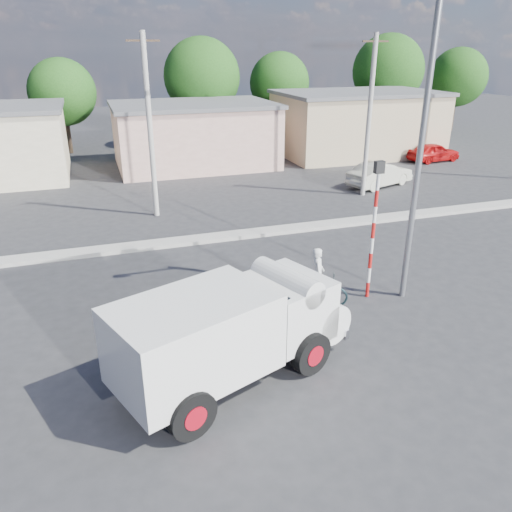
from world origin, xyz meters
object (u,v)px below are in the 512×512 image
object	(u,v)px
car_red	(434,152)
traffic_pole	(374,219)
truck	(235,328)
streetlight	(417,140)
bicycle	(317,291)
cyclist	(317,282)
car_cream	(380,174)

from	to	relation	value
car_red	traffic_pole	world-z (taller)	traffic_pole
traffic_pole	car_red	bearing A→B (deg)	48.28
truck	streetlight	size ratio (longest dim) A/B	0.69
bicycle	traffic_pole	world-z (taller)	traffic_pole
truck	traffic_pole	xyz separation A→B (m)	(5.15, 2.68, 1.26)
bicycle	streetlight	bearing A→B (deg)	-73.25
car_red	traffic_pole	distance (m)	22.10
cyclist	car_red	xyz separation A→B (m)	(16.45, 16.47, -0.17)
car_red	streetlight	xyz separation A→B (m)	(-13.71, -16.73, 4.33)
car_cream	car_red	xyz separation A→B (m)	(7.04, 4.61, -0.05)
car_cream	bicycle	bearing A→B (deg)	122.68
car_red	car_cream	bearing A→B (deg)	117.85
cyclist	streetlight	world-z (taller)	streetlight
car_cream	car_red	size ratio (longest dim) A/B	1.11
bicycle	car_red	size ratio (longest dim) A/B	0.51
bicycle	cyclist	world-z (taller)	cyclist
truck	bicycle	size ratio (longest dim) A/B	3.27
car_red	streetlight	distance (m)	22.06
truck	bicycle	world-z (taller)	truck
cyclist	car_red	size ratio (longest dim) A/B	0.43
truck	car_red	bearing A→B (deg)	22.83
bicycle	car_red	world-z (taller)	car_red
bicycle	traffic_pole	bearing A→B (deg)	-66.52
truck	cyclist	world-z (taller)	truck
truck	cyclist	size ratio (longest dim) A/B	3.87
bicycle	cyclist	bearing A→B (deg)	-67.90
car_red	traffic_pole	size ratio (longest dim) A/B	0.86
traffic_pole	bicycle	bearing A→B (deg)	-178.62
car_red	streetlight	bearing A→B (deg)	135.30
bicycle	streetlight	size ratio (longest dim) A/B	0.21
bicycle	car_cream	bearing A→B (deg)	-16.31
car_red	traffic_pole	xyz separation A→B (m)	(-14.65, -16.43, 1.96)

